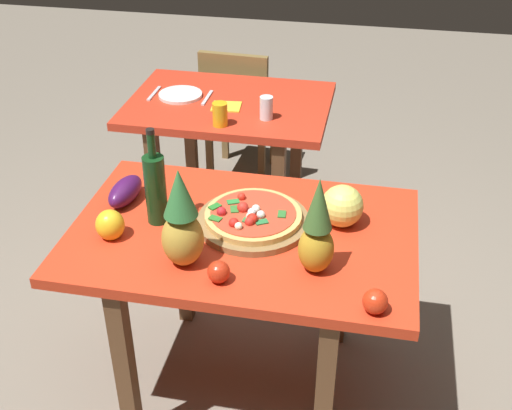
{
  "coord_description": "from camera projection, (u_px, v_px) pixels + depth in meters",
  "views": [
    {
      "loc": [
        0.42,
        -1.86,
        2.1
      ],
      "look_at": [
        0.03,
        0.09,
        0.83
      ],
      "focal_mm": 46.03,
      "sensor_mm": 36.0,
      "label": 1
    }
  ],
  "objects": [
    {
      "name": "pizza_board",
      "position": [
        253.0,
        221.0,
        2.34
      ],
      "size": [
        0.4,
        0.4,
        0.02
      ],
      "primitive_type": "cylinder",
      "color": "olive",
      "rests_on": "display_table"
    },
    {
      "name": "eggplant",
      "position": [
        125.0,
        191.0,
        2.45
      ],
      "size": [
        0.12,
        0.21,
        0.09
      ],
      "primitive_type": "ellipsoid",
      "rotation": [
        0.0,
        0.0,
        1.44
      ],
      "color": "#46164E",
      "rests_on": "display_table"
    },
    {
      "name": "background_table",
      "position": [
        229.0,
        124.0,
        3.33
      ],
      "size": [
        1.0,
        0.72,
        0.78
      ],
      "color": "brown",
      "rests_on": "ground_plane"
    },
    {
      "name": "ground_plane",
      "position": [
        245.0,
        384.0,
        2.73
      ],
      "size": [
        10.0,
        10.0,
        0.0
      ],
      "primitive_type": "plane",
      "color": "gray"
    },
    {
      "name": "drinking_glass_juice",
      "position": [
        220.0,
        114.0,
        3.0
      ],
      "size": [
        0.07,
        0.07,
        0.11
      ],
      "primitive_type": "cylinder",
      "color": "#F2A918",
      "rests_on": "background_table"
    },
    {
      "name": "knife_utensil",
      "position": [
        207.0,
        98.0,
        3.29
      ],
      "size": [
        0.02,
        0.18,
        0.01
      ],
      "primitive_type": "cube",
      "rotation": [
        0.0,
        0.0,
        -0.0
      ],
      "color": "silver",
      "rests_on": "background_table"
    },
    {
      "name": "pineapple_right",
      "position": [
        317.0,
        231.0,
        2.04
      ],
      "size": [
        0.12,
        0.12,
        0.34
      ],
      "color": "#BB8F23",
      "rests_on": "display_table"
    },
    {
      "name": "dinner_plate",
      "position": [
        180.0,
        95.0,
        3.31
      ],
      "size": [
        0.22,
        0.22,
        0.02
      ],
      "primitive_type": "cylinder",
      "color": "white",
      "rests_on": "background_table"
    },
    {
      "name": "fork_utensil",
      "position": [
        154.0,
        93.0,
        3.33
      ],
      "size": [
        0.02,
        0.18,
        0.01
      ],
      "primitive_type": "cube",
      "rotation": [
        0.0,
        0.0,
        -0.01
      ],
      "color": "silver",
      "rests_on": "background_table"
    },
    {
      "name": "wine_bottle",
      "position": [
        156.0,
        187.0,
        2.29
      ],
      "size": [
        0.08,
        0.08,
        0.36
      ],
      "color": "#133917",
      "rests_on": "display_table"
    },
    {
      "name": "napkin_folded",
      "position": [
        226.0,
        106.0,
        3.2
      ],
      "size": [
        0.15,
        0.13,
        0.01
      ],
      "primitive_type": "cube",
      "rotation": [
        0.0,
        0.0,
        0.1
      ],
      "color": "yellow",
      "rests_on": "background_table"
    },
    {
      "name": "dining_chair",
      "position": [
        239.0,
        108.0,
        3.91
      ],
      "size": [
        0.42,
        0.42,
        0.85
      ],
      "rotation": [
        0.0,
        0.0,
        3.09
      ],
      "color": "olive",
      "rests_on": "ground_plane"
    },
    {
      "name": "drinking_glass_water",
      "position": [
        266.0,
        108.0,
        3.06
      ],
      "size": [
        0.06,
        0.06,
        0.11
      ],
      "primitive_type": "cylinder",
      "color": "silver",
      "rests_on": "background_table"
    },
    {
      "name": "display_table",
      "position": [
        243.0,
        254.0,
        2.37
      ],
      "size": [
        1.22,
        0.8,
        0.78
      ],
      "color": "brown",
      "rests_on": "ground_plane"
    },
    {
      "name": "melon",
      "position": [
        342.0,
        206.0,
        2.3
      ],
      "size": [
        0.15,
        0.15,
        0.15
      ],
      "primitive_type": "sphere",
      "color": "#DCDE66",
      "rests_on": "display_table"
    },
    {
      "name": "pineapple_left",
      "position": [
        182.0,
        223.0,
        2.07
      ],
      "size": [
        0.14,
        0.14,
        0.35
      ],
      "color": "gold",
      "rests_on": "display_table"
    },
    {
      "name": "tomato_beside_pepper",
      "position": [
        219.0,
        272.0,
        2.05
      ],
      "size": [
        0.07,
        0.07,
        0.07
      ],
      "primitive_type": "sphere",
      "color": "red",
      "rests_on": "display_table"
    },
    {
      "name": "tomato_by_bottle",
      "position": [
        375.0,
        301.0,
        1.93
      ],
      "size": [
        0.08,
        0.08,
        0.08
      ],
      "primitive_type": "sphere",
      "color": "red",
      "rests_on": "display_table"
    },
    {
      "name": "bell_pepper",
      "position": [
        110.0,
        225.0,
        2.25
      ],
      "size": [
        0.1,
        0.1,
        0.11
      ],
      "primitive_type": "ellipsoid",
      "color": "yellow",
      "rests_on": "display_table"
    },
    {
      "name": "pizza",
      "position": [
        252.0,
        215.0,
        2.32
      ],
      "size": [
        0.35,
        0.35,
        0.06
      ],
      "color": "tan",
      "rests_on": "pizza_board"
    }
  ]
}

